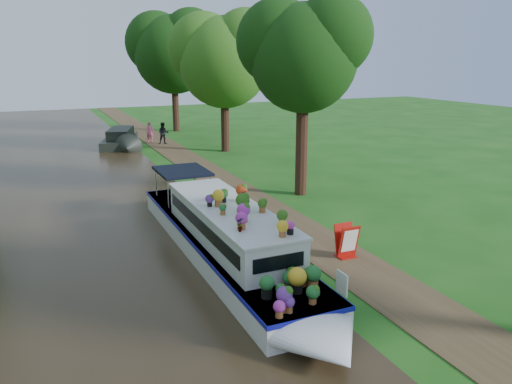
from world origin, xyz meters
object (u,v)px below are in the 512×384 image
Objects in this scene: plant_boat at (229,238)px; sandwich_board at (347,242)px; pedestrian_dark at (163,133)px; pedestrian_pink at (150,132)px; second_boat at (121,139)px.

sandwich_board is at bearing -17.02° from plant_boat.
plant_boat is 8.43× the size of pedestrian_dark.
second_boat is at bearing -175.83° from pedestrian_pink.
second_boat is at bearing 97.27° from sandwich_board.
pedestrian_dark is (0.77, -1.09, 0.02)m from pedestrian_pink.
pedestrian_dark is at bearing 81.23° from plant_boat.
second_boat is 6.49× the size of sandwich_board.
plant_boat is at bearing 162.89° from sandwich_board.
pedestrian_dark is (3.52, 22.84, -0.02)m from plant_boat.
pedestrian_dark reaches higher than sandwich_board.
plant_boat is 23.35m from second_boat.
second_boat is 24.66m from sandwich_board.
sandwich_board is 0.70× the size of pedestrian_pink.
pedestrian_dark is (-0.10, 23.95, 0.31)m from sandwich_board.
sandwich_board is at bearing -64.29° from second_boat.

